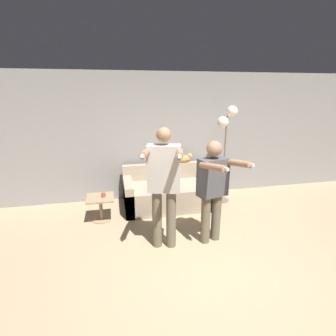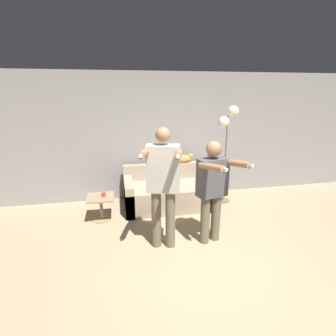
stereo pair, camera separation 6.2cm
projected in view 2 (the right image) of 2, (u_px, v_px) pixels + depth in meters
ground_plane at (213, 273)px, 3.33m from camera, size 16.00×16.00×0.00m
wall_back at (170, 137)px, 5.51m from camera, size 10.00×0.05×2.60m
couch at (168, 193)px, 5.22m from camera, size 1.72×0.94×0.78m
person_left at (163, 181)px, 3.61m from camera, size 0.63×0.76×1.77m
person_right at (213, 186)px, 3.78m from camera, size 0.62×0.76×1.56m
cat at (184, 158)px, 5.48m from camera, size 0.48×0.14×0.19m
floor_lamp at (228, 126)px, 5.08m from camera, size 0.40×0.29×1.96m
side_table at (101, 203)px, 4.62m from camera, size 0.46×0.46×0.44m
cup at (104, 194)px, 4.58m from camera, size 0.07×0.07×0.08m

